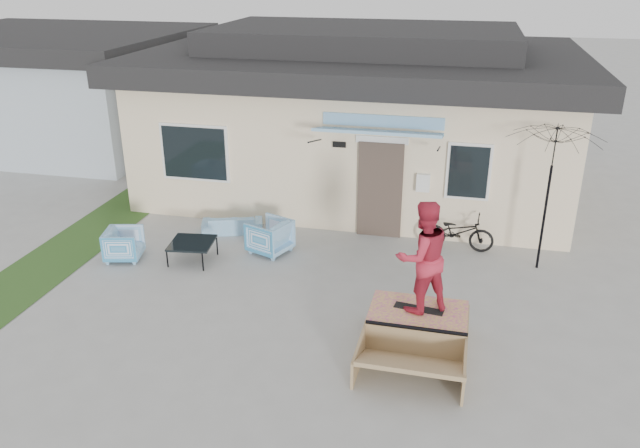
% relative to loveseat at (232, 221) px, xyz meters
% --- Properties ---
extents(ground, '(90.00, 90.00, 0.00)m').
position_rel_loveseat_xyz_m(ground, '(2.19, -3.92, -0.26)').
color(ground, '#9A9A97').
rests_on(ground, ground).
extents(grass_strip, '(1.40, 8.00, 0.01)m').
position_rel_loveseat_xyz_m(grass_strip, '(-3.01, -1.92, -0.25)').
color(grass_strip, '#284A1C').
rests_on(grass_strip, ground).
extents(house, '(10.80, 8.49, 4.10)m').
position_rel_loveseat_xyz_m(house, '(2.19, 4.07, 1.68)').
color(house, beige).
rests_on(house, ground).
extents(neighbor_house, '(8.60, 7.60, 3.50)m').
position_rel_loveseat_xyz_m(neighbor_house, '(-8.31, 6.08, 1.53)').
color(neighbor_house, '#A1AEBB').
rests_on(neighbor_house, ground).
extents(loveseat, '(1.38, 0.77, 0.52)m').
position_rel_loveseat_xyz_m(loveseat, '(0.00, 0.00, 0.00)').
color(loveseat, teal).
rests_on(loveseat, ground).
extents(armchair_left, '(0.78, 0.82, 0.71)m').
position_rel_loveseat_xyz_m(armchair_left, '(-1.64, -1.78, 0.09)').
color(armchair_left, teal).
rests_on(armchair_left, ground).
extents(armchair_right, '(0.94, 0.96, 0.78)m').
position_rel_loveseat_xyz_m(armchair_right, '(1.12, -0.81, 0.13)').
color(armchair_right, teal).
rests_on(armchair_right, ground).
extents(coffee_table, '(0.94, 0.94, 0.41)m').
position_rel_loveseat_xyz_m(coffee_table, '(-0.26, -1.56, -0.05)').
color(coffee_table, black).
rests_on(coffee_table, ground).
extents(bicycle, '(1.51, 0.60, 0.95)m').
position_rel_loveseat_xyz_m(bicycle, '(4.88, 0.21, 0.22)').
color(bicycle, black).
rests_on(bicycle, ground).
extents(patio_umbrella, '(2.02, 1.92, 2.20)m').
position_rel_loveseat_xyz_m(patio_umbrella, '(6.45, -0.31, 1.49)').
color(patio_umbrella, black).
rests_on(patio_umbrella, ground).
extents(skate_ramp, '(1.55, 2.05, 0.51)m').
position_rel_loveseat_xyz_m(skate_ramp, '(4.37, -3.37, -0.00)').
color(skate_ramp, '#987950').
rests_on(skate_ramp, ground).
extents(skateboard, '(0.80, 0.30, 0.05)m').
position_rel_loveseat_xyz_m(skateboard, '(4.37, -3.32, 0.27)').
color(skateboard, black).
rests_on(skateboard, skate_ramp).
extents(skater, '(1.11, 1.06, 1.81)m').
position_rel_loveseat_xyz_m(skater, '(4.37, -3.32, 1.20)').
color(skater, '#BD263C').
rests_on(skater, skateboard).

